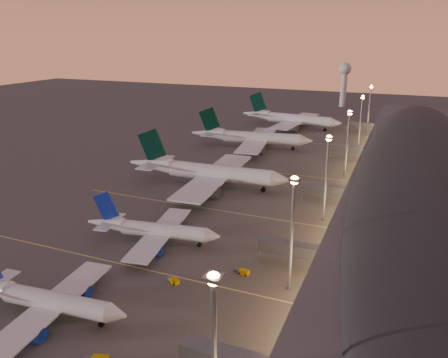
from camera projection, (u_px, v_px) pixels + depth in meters
ground at (147, 258)px, 108.21m from camera, size 700.00×700.00×0.00m
airliner_narrow_south at (43, 300)px, 85.34m from camera, size 36.79×33.00×13.13m
airliner_narrow_north at (153, 230)px, 115.54m from camera, size 37.21×33.59×13.30m
airliner_wide_near at (206, 172)px, 158.28m from camera, size 61.98×56.50×19.83m
airliner_wide_mid at (251, 138)px, 211.38m from camera, size 59.56×54.73×19.06m
airliner_wide_far at (290, 119)px, 257.29m from camera, size 61.26×56.19×19.60m
terminal_building at (420, 172)px, 146.35m from camera, size 56.35×255.00×17.46m
light_masts at (340, 144)px, 146.44m from camera, size 2.20×217.20×25.90m
radar_tower at (344, 77)px, 325.30m from camera, size 9.00×9.00×32.50m
lane_markings at (213, 203)px, 143.23m from camera, size 90.00×180.36×0.00m
baggage_tug_c at (242, 271)px, 101.04m from camera, size 3.65×1.93×1.04m
baggage_tug_d at (173, 280)px, 97.44m from camera, size 3.66×2.61×1.02m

